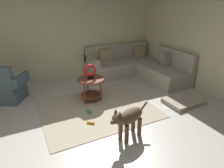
{
  "coord_description": "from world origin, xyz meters",
  "views": [
    {
      "loc": [
        -1.19,
        -2.7,
        2.09
      ],
      "look_at": [
        0.45,
        0.6,
        0.55
      ],
      "focal_mm": 31.47,
      "sensor_mm": 36.0,
      "label": 1
    }
  ],
  "objects": [
    {
      "name": "dog_toy_rope",
      "position": [
        -0.18,
        0.22,
        0.03
      ],
      "size": [
        0.14,
        0.13,
        0.05
      ],
      "primitive_type": "cylinder",
      "rotation": [
        0.0,
        1.57,
        2.43
      ],
      "color": "orange",
      "rests_on": "ground_plane"
    },
    {
      "name": "wall_back",
      "position": [
        0.0,
        2.94,
        1.35
      ],
      "size": [
        6.0,
        0.12,
        2.7
      ],
      "primitive_type": "cube",
      "color": "beige",
      "rests_on": "ground_plane"
    },
    {
      "name": "ground_plane",
      "position": [
        0.0,
        0.0,
        -0.05
      ],
      "size": [
        6.0,
        6.0,
        0.1
      ],
      "primitive_type": "cube",
      "color": "beige"
    },
    {
      "name": "area_rug",
      "position": [
        0.15,
        0.7,
        0.01
      ],
      "size": [
        2.3,
        1.9,
        0.01
      ],
      "primitive_type": "cube",
      "color": "#BCAD93",
      "rests_on": "ground_plane"
    },
    {
      "name": "side_table",
      "position": [
        0.18,
        1.11,
        0.42
      ],
      "size": [
        0.6,
        0.6,
        0.54
      ],
      "color": "brown",
      "rests_on": "ground_plane"
    },
    {
      "name": "armchair",
      "position": [
        -1.52,
        1.93,
        0.32
      ],
      "size": [
        0.99,
        0.91,
        0.88
      ],
      "rotation": [
        0.0,
        0.0,
        -0.51
      ],
      "color": "#4C6070",
      "rests_on": "ground_plane"
    },
    {
      "name": "dog_bed_mat",
      "position": [
        1.98,
        0.08,
        0.04
      ],
      "size": [
        0.8,
        0.6,
        0.09
      ],
      "primitive_type": "cube",
      "color": "#B2A38E",
      "rests_on": "ground_plane"
    },
    {
      "name": "torus_sculpture",
      "position": [
        0.18,
        1.11,
        0.71
      ],
      "size": [
        0.28,
        0.08,
        0.33
      ],
      "color": "black",
      "rests_on": "side_table"
    },
    {
      "name": "dog_toy_ball",
      "position": [
        0.26,
        -0.12,
        0.04
      ],
      "size": [
        0.09,
        0.09,
        0.09
      ],
      "primitive_type": "sphere",
      "color": "red",
      "rests_on": "ground_plane"
    },
    {
      "name": "sectional_couch",
      "position": [
        1.99,
        2.01,
        0.29
      ],
      "size": [
        2.2,
        2.25,
        0.88
      ],
      "color": "#B2A899",
      "rests_on": "ground_plane"
    },
    {
      "name": "dog",
      "position": [
        0.24,
        -0.42,
        0.38
      ],
      "size": [
        0.83,
        0.35,
        0.63
      ],
      "rotation": [
        0.0,
        0.0,
        1.85
      ],
      "color": "brown",
      "rests_on": "ground_plane"
    },
    {
      "name": "dog_toy_bone",
      "position": [
        -0.06,
        0.61,
        0.03
      ],
      "size": [
        0.11,
        0.19,
        0.06
      ],
      "primitive_type": "ellipsoid",
      "rotation": [
        0.0,
        0.0,
        1.87
      ],
      "color": "green",
      "rests_on": "ground_plane"
    }
  ]
}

